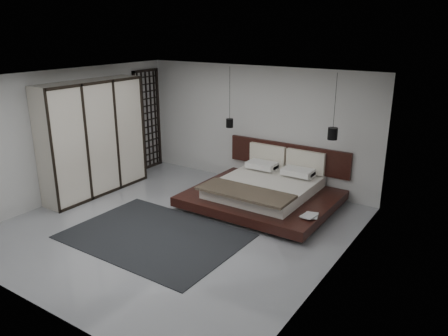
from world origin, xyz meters
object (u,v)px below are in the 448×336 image
Objects in this scene: bed at (265,191)px; pendant_left at (230,123)px; rug at (155,236)px; pendant_right at (333,134)px; lattice_screen at (148,120)px; wardrobe at (93,138)px.

bed is 1.81m from pendant_left.
pendant_right is at bearing 53.81° from rug.
lattice_screen is 0.88× the size of bed.
lattice_screen is 4.36m from rug.
bed is 2.18× the size of pendant_left.
wardrobe is 3.07m from rug.
wardrobe is (-2.34, -1.96, -0.28)m from pendant_left.
rug is (-2.15, -2.94, -1.61)m from pendant_right.
pendant_left is at bearing 95.41° from rug.
pendant_left is 3.33m from rug.
rug is (0.28, -2.94, -1.54)m from pendant_left.
pendant_right is (2.43, 0.00, 0.07)m from pendant_left.
wardrobe is at bearing -157.64° from pendant_right.
lattice_screen is 1.99× the size of pendant_right.
rug is at bearing -126.19° from pendant_right.
bed is 0.95× the size of rug.
pendant_left is 0.44× the size of rug.
pendant_left is at bearing 180.00° from pendant_right.
lattice_screen is 0.83× the size of rug.
bed reaches higher than rug.
pendant_left reaches higher than lattice_screen.
lattice_screen is 5.04m from pendant_right.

